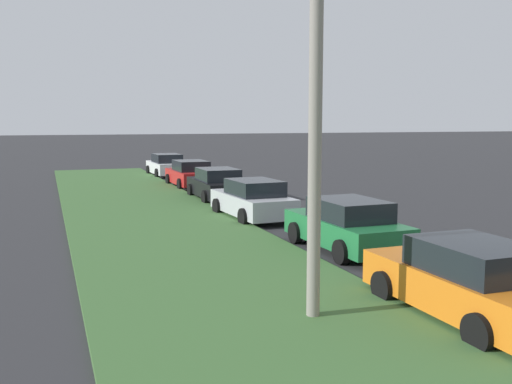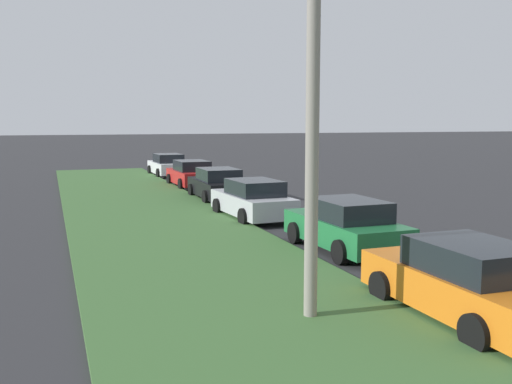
{
  "view_description": "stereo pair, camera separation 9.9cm",
  "coord_description": "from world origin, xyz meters",
  "px_view_note": "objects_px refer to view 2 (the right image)",
  "views": [
    {
      "loc": [
        -2.99,
        11.25,
        3.64
      ],
      "look_at": [
        16.05,
        4.32,
        1.12
      ],
      "focal_mm": 40.51,
      "sensor_mm": 36.0,
      "label": 1
    },
    {
      "loc": [
        -3.02,
        11.16,
        3.64
      ],
      "look_at": [
        16.05,
        4.32,
        1.12
      ],
      "focal_mm": 40.51,
      "sensor_mm": 36.0,
      "label": 2
    }
  ],
  "objects_px": {
    "parked_car_green": "(346,226)",
    "parked_car_white": "(168,165)",
    "parked_car_black": "(218,185)",
    "streetlight": "(328,77)",
    "parked_car_orange": "(467,282)",
    "parked_car_silver": "(253,200)",
    "parked_car_red": "(191,174)"
  },
  "relations": [
    {
      "from": "parked_car_silver",
      "to": "streetlight",
      "type": "bearing_deg",
      "value": 164.19
    },
    {
      "from": "parked_car_red",
      "to": "parked_car_orange",
      "type": "bearing_deg",
      "value": 178.08
    },
    {
      "from": "parked_car_orange",
      "to": "streetlight",
      "type": "relative_size",
      "value": 0.58
    },
    {
      "from": "parked_car_red",
      "to": "parked_car_white",
      "type": "height_order",
      "value": "same"
    },
    {
      "from": "parked_car_orange",
      "to": "parked_car_black",
      "type": "relative_size",
      "value": 1.0
    },
    {
      "from": "parked_car_orange",
      "to": "parked_car_white",
      "type": "xyz_separation_m",
      "value": [
        29.03,
        -0.2,
        0.0
      ]
    },
    {
      "from": "parked_car_red",
      "to": "parked_car_green",
      "type": "bearing_deg",
      "value": -179.88
    },
    {
      "from": "parked_car_black",
      "to": "streetlight",
      "type": "relative_size",
      "value": 0.57
    },
    {
      "from": "streetlight",
      "to": "parked_car_orange",
      "type": "bearing_deg",
      "value": -112.06
    },
    {
      "from": "parked_car_green",
      "to": "streetlight",
      "type": "relative_size",
      "value": 0.58
    },
    {
      "from": "parked_car_black",
      "to": "parked_car_red",
      "type": "relative_size",
      "value": 0.99
    },
    {
      "from": "parked_car_green",
      "to": "parked_car_white",
      "type": "relative_size",
      "value": 1.0
    },
    {
      "from": "parked_car_red",
      "to": "parked_car_white",
      "type": "bearing_deg",
      "value": -1.48
    },
    {
      "from": "parked_car_black",
      "to": "parked_car_white",
      "type": "xyz_separation_m",
      "value": [
        12.09,
        -0.07,
        0.0
      ]
    },
    {
      "from": "parked_car_black",
      "to": "parked_car_green",
      "type": "bearing_deg",
      "value": -177.25
    },
    {
      "from": "parked_car_silver",
      "to": "streetlight",
      "type": "xyz_separation_m",
      "value": [
        -10.63,
        2.35,
        3.67
      ]
    },
    {
      "from": "parked_car_silver",
      "to": "streetlight",
      "type": "relative_size",
      "value": 0.59
    },
    {
      "from": "parked_car_green",
      "to": "streetlight",
      "type": "distance_m",
      "value": 6.75
    },
    {
      "from": "parked_car_silver",
      "to": "parked_car_black",
      "type": "xyz_separation_m",
      "value": [
        5.34,
        -0.17,
        0.0
      ]
    },
    {
      "from": "parked_car_silver",
      "to": "parked_car_red",
      "type": "height_order",
      "value": "same"
    },
    {
      "from": "parked_car_green",
      "to": "parked_car_white",
      "type": "bearing_deg",
      "value": -0.54
    },
    {
      "from": "parked_car_black",
      "to": "parked_car_white",
      "type": "distance_m",
      "value": 12.09
    },
    {
      "from": "parked_car_green",
      "to": "parked_car_red",
      "type": "distance_m",
      "value": 16.65
    },
    {
      "from": "parked_car_green",
      "to": "parked_car_black",
      "type": "height_order",
      "value": "same"
    },
    {
      "from": "parked_car_silver",
      "to": "parked_car_white",
      "type": "relative_size",
      "value": 1.01
    },
    {
      "from": "parked_car_green",
      "to": "streetlight",
      "type": "xyz_separation_m",
      "value": [
        -4.79,
        3.03,
        3.67
      ]
    },
    {
      "from": "parked_car_silver",
      "to": "streetlight",
      "type": "height_order",
      "value": "streetlight"
    },
    {
      "from": "parked_car_green",
      "to": "parked_car_white",
      "type": "distance_m",
      "value": 23.28
    },
    {
      "from": "parked_car_green",
      "to": "parked_car_white",
      "type": "height_order",
      "value": "same"
    },
    {
      "from": "parked_car_red",
      "to": "parked_car_white",
      "type": "xyz_separation_m",
      "value": [
        6.63,
        -0.01,
        0.0
      ]
    },
    {
      "from": "parked_car_black",
      "to": "streetlight",
      "type": "height_order",
      "value": "streetlight"
    },
    {
      "from": "parked_car_black",
      "to": "parked_car_white",
      "type": "bearing_deg",
      "value": -0.21
    }
  ]
}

